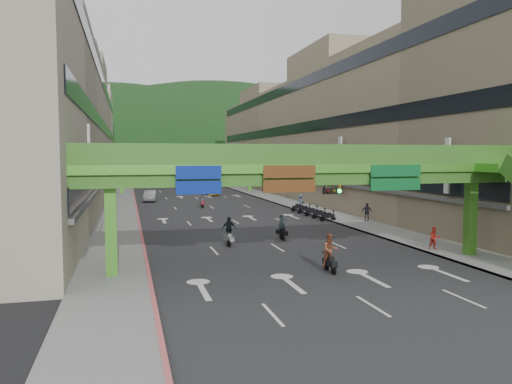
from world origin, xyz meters
The scene contains 23 objects.
ground centered at (0.00, 0.00, 0.00)m, with size 320.00×320.00×0.00m, color black.
road_slab centered at (0.00, 50.00, 0.01)m, with size 18.00×140.00×0.02m, color #28282B.
sidewalk_left centered at (-11.00, 50.00, 0.07)m, with size 4.00×140.00×0.15m, color gray.
sidewalk_right centered at (11.00, 50.00, 0.07)m, with size 4.00×140.00×0.15m, color gray.
curb_left centered at (-9.10, 50.00, 0.09)m, with size 0.20×140.00×0.18m, color #CC5959.
curb_right centered at (9.10, 50.00, 0.09)m, with size 0.20×140.00×0.18m, color gray.
building_row_left centered at (-18.93, 50.00, 9.46)m, with size 12.80×95.00×19.00m.
building_row_right centered at (18.93, 50.00, 9.46)m, with size 12.80×95.00×19.00m.
overpass_near centered at (0.93, 5.38, 5.21)m, with size 28.00×12.27×7.10m.
overpass_far centered at (0.00, 65.00, 5.40)m, with size 28.00×2.20×7.10m.
hill_left centered at (-15.00, 160.00, 0.00)m, with size 168.00×140.00×112.00m, color #1C4419.
hill_right centered at (25.00, 180.00, 0.00)m, with size 208.00×176.00×128.00m, color #1C4419.
bunting_string centered at (0.00, 30.00, 5.96)m, with size 26.00×0.36×0.47m.
scooter_rider_near centered at (1.35, 15.24, 0.90)m, with size 0.72×1.59×1.96m.
scooter_rider_mid centered at (0.66, 4.22, 1.15)m, with size 0.92×1.60×2.20m.
scooter_rider_left centered at (-3.14, 13.67, 1.06)m, with size 1.09×1.59×2.11m.
scooter_rider_far centered at (-1.18, 39.83, 1.12)m, with size 0.90×1.60×2.18m.
parked_scooter_row centered at (8.80, 28.31, 0.52)m, with size 1.60×9.39×1.08m.
car_silver centered at (-7.00, 49.88, 0.76)m, with size 1.61×4.62×1.52m, color #9D9EA4.
car_yellow centered at (3.01, 58.09, 0.76)m, with size 1.79×4.46×1.52m, color yellow.
pedestrian_red centered at (9.80, 8.00, 0.77)m, with size 0.75×0.58×1.53m, color #A72218.
pedestrian_dark centered at (12.20, 22.48, 0.87)m, with size 1.02×0.42×1.74m, color black.
pedestrian_blue centered at (9.80, 34.64, 0.83)m, with size 0.77×0.50×1.66m, color #3D4B63.
Camera 1 is at (-10.14, -21.07, 6.51)m, focal length 35.00 mm.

